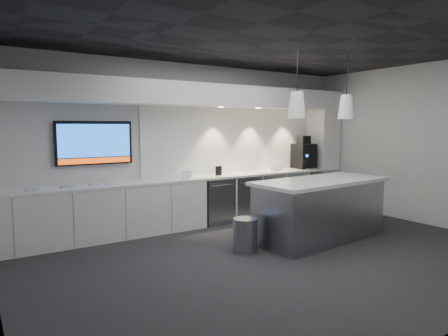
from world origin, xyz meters
TOP-DOWN VIEW (x-y plane):
  - floor at (0.00, 0.00)m, footprint 7.00×7.00m
  - ceiling at (0.00, 0.00)m, footprint 7.00×7.00m
  - wall_back at (0.00, 2.50)m, footprint 7.00×0.00m
  - wall_right at (3.50, 0.00)m, footprint 0.00×7.00m
  - back_counter at (0.00, 2.17)m, footprint 6.80×0.65m
  - left_base_cabinets at (-1.75, 2.17)m, footprint 3.30×0.63m
  - fridge_unit_a at (0.25, 2.17)m, footprint 0.60×0.61m
  - fridge_unit_b at (0.88, 2.17)m, footprint 0.60×0.61m
  - fridge_unit_c at (1.51, 2.17)m, footprint 0.60×0.61m
  - fridge_unit_d at (2.14, 2.17)m, footprint 0.60×0.61m
  - backsplash at (1.20, 2.48)m, footprint 4.60×0.03m
  - soffit at (0.00, 2.20)m, footprint 6.90×0.60m
  - column at (3.20, 2.20)m, footprint 0.55×0.55m
  - wall_tv at (-1.90, 2.45)m, footprint 1.25×0.07m
  - island at (1.06, 0.23)m, footprint 2.39×1.16m
  - bin at (-0.33, 0.37)m, footprint 0.47×0.47m
  - coffee_machine at (2.60, 2.20)m, footprint 0.44×0.60m
  - sign_black at (0.33, 2.15)m, footprint 0.14×0.03m
  - sign_white at (-0.36, 2.12)m, footprint 0.18×0.05m
  - cup_cluster at (1.76, 2.14)m, footprint 0.25×0.16m
  - tray_a at (-2.93, 2.14)m, footprint 0.17×0.17m
  - tray_b at (-2.42, 2.17)m, footprint 0.16×0.16m
  - tray_c at (-2.00, 2.17)m, footprint 0.16×0.16m
  - tray_d at (-1.75, 2.09)m, footprint 0.17×0.17m
  - pendant_left at (0.51, 0.23)m, footprint 0.28×0.28m
  - pendant_right at (1.62, 0.23)m, footprint 0.28×0.28m

SIDE VIEW (x-z plane):
  - floor at x=0.00m, z-range 0.00..0.00m
  - bin at x=-0.33m, z-range 0.00..0.50m
  - fridge_unit_a at x=0.25m, z-range 0.00..0.85m
  - fridge_unit_b at x=0.88m, z-range 0.00..0.85m
  - fridge_unit_c at x=1.51m, z-range 0.00..0.85m
  - fridge_unit_d at x=2.14m, z-range 0.00..0.85m
  - left_base_cabinets at x=-1.75m, z-range 0.00..0.86m
  - island at x=1.06m, z-range 0.00..0.99m
  - back_counter at x=0.00m, z-range 0.86..0.90m
  - tray_a at x=-2.93m, z-range 0.90..0.92m
  - tray_b at x=-2.42m, z-range 0.90..0.92m
  - tray_c at x=-2.00m, z-range 0.90..0.92m
  - tray_d at x=-1.75m, z-range 0.90..0.92m
  - cup_cluster at x=1.76m, z-range 0.90..1.04m
  - sign_white at x=-0.36m, z-range 0.90..1.04m
  - sign_black at x=0.33m, z-range 0.90..1.08m
  - coffee_machine at x=2.60m, z-range 0.84..1.56m
  - column at x=3.20m, z-range 0.00..2.60m
  - wall_back at x=0.00m, z-range -2.00..5.00m
  - wall_right at x=3.50m, z-range -2.00..5.00m
  - backsplash at x=1.20m, z-range 0.90..2.20m
  - wall_tv at x=-1.90m, z-range 1.20..1.92m
  - pendant_left at x=0.51m, z-range 1.61..2.70m
  - pendant_right at x=1.62m, z-range 1.61..2.70m
  - soffit at x=0.00m, z-range 2.20..2.60m
  - ceiling at x=0.00m, z-range 3.00..3.00m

